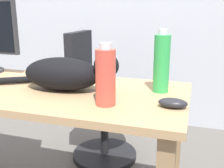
# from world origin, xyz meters

# --- Properties ---
(desk) EXTENTS (1.54, 0.61, 0.74)m
(desk) POSITION_xyz_m (0.00, 0.00, 0.63)
(desk) COLOR tan
(desk) RESTS_ON ground_plane
(office_chair) EXTENTS (0.48, 0.48, 0.95)m
(office_chair) POSITION_xyz_m (0.12, 0.69, 0.42)
(office_chair) COLOR black
(office_chair) RESTS_ON ground_plane
(cat) EXTENTS (0.61, 0.20, 0.20)m
(cat) POSITION_xyz_m (0.23, -0.00, 0.82)
(cat) COLOR black
(cat) RESTS_ON desk
(computer_mouse) EXTENTS (0.11, 0.06, 0.04)m
(computer_mouse) POSITION_xyz_m (0.71, -0.09, 0.76)
(computer_mouse) COLOR #232328
(computer_mouse) RESTS_ON desk
(water_bottle) EXTENTS (0.07, 0.07, 0.28)m
(water_bottle) POSITION_xyz_m (0.64, 0.10, 0.87)
(water_bottle) COLOR green
(water_bottle) RESTS_ON desk
(spray_bottle) EXTENTS (0.08, 0.08, 0.24)m
(spray_bottle) POSITION_xyz_m (0.46, -0.13, 0.85)
(spray_bottle) COLOR #D84C3D
(spray_bottle) RESTS_ON desk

